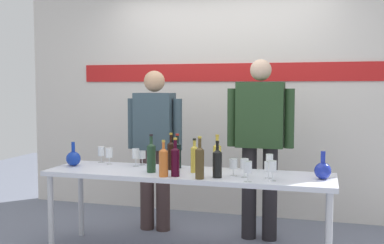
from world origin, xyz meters
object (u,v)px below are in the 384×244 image
Objects in this scene: wine_glass_left_1 at (142,155)px; decanter_blue_right at (323,170)px; wine_bottle_2 at (217,162)px; wine_glass_right_1 at (269,166)px; wine_glass_right_3 at (233,164)px; wine_bottle_3 at (217,155)px; wine_bottle_8 at (200,161)px; wine_glass_left_3 at (136,154)px; wine_glass_right_0 at (248,167)px; presenter_right at (260,137)px; wine_glass_left_0 at (109,153)px; wine_glass_right_4 at (244,164)px; wine_bottle_4 at (171,154)px; presenter_left at (155,140)px; display_table at (187,179)px; wine_bottle_0 at (164,161)px; wine_bottle_1 at (175,160)px; wine_bottle_6 at (151,156)px; wine_glass_left_2 at (101,152)px; wine_bottle_5 at (194,158)px; wine_bottle_7 at (177,154)px; decanter_blue_left at (73,158)px; wine_glass_right_2 at (272,167)px; wine_glass_right_5 at (270,160)px.

decanter_blue_right is at bearing -7.48° from wine_glass_left_1.
wine_bottle_2 is 2.18× the size of wine_glass_right_1.
wine_bottle_2 is 0.15m from wine_glass_right_3.
wine_bottle_8 is at bearing -93.80° from wine_bottle_3.
wine_glass_right_0 is (1.08, -0.40, -0.00)m from wine_glass_left_3.
presenter_right is 12.65× the size of wine_glass_right_1.
wine_glass_left_0 is 1.15× the size of wine_glass_right_1.
wine_glass_right_4 is at bearing -91.87° from presenter_right.
wine_bottle_8 is (0.34, -0.32, 0.01)m from wine_bottle_4.
display_table is at bearing -50.12° from presenter_left.
wine_bottle_0 is 0.83m from wine_glass_right_1.
wine_glass_right_0 is 1.18× the size of wine_glass_right_1.
wine_bottle_0 is 1.81× the size of wine_glass_left_3.
wine_bottle_8 is (0.21, -0.04, 0.01)m from wine_bottle_1.
wine_bottle_6 reaches higher than wine_glass_left_2.
wine_bottle_7 is (-0.20, 0.17, 0.00)m from wine_bottle_5.
display_table is 1.43× the size of presenter_right.
wine_bottle_5 reaches higher than decanter_blue_left.
wine_glass_left_3 is at bearing -15.52° from wine_glass_left_2.
presenter_right is (0.53, 0.63, 0.31)m from display_table.
presenter_right is (1.06, 0.00, 0.07)m from presenter_left.
display_table is 11.04× the size of decanter_blue_right.
wine_glass_left_2 is (-0.78, 0.08, -0.02)m from wine_bottle_7.
wine_bottle_3 is 0.66m from wine_glass_right_2.
wine_bottle_4 is at bearing 155.06° from wine_glass_right_0.
presenter_right is at bearing 14.67° from wine_glass_left_2.
wine_bottle_3 is 0.74m from wine_glass_left_3.
decanter_blue_left is 1.78m from wine_glass_right_1.
wine_glass_right_2 is 0.35m from wine_glass_right_3.
decanter_blue_left is at bearing 168.55° from wine_bottle_1.
wine_bottle_8 reaches higher than wine_glass_right_2.
wine_bottle_4 is 2.10× the size of wine_glass_left_2.
wine_glass_left_0 is at bearing -121.47° from presenter_left.
presenter_right is at bearing 55.71° from wine_bottle_1.
wine_bottle_4 is at bearing 165.20° from wine_glass_right_4.
wine_glass_right_1 is 0.19m from wine_glass_right_4.
wine_bottle_2 is 1.15m from wine_glass_left_0.
wine_bottle_8 is at bearing 177.89° from wine_glass_right_0.
wine_bottle_7 is (-0.44, 0.33, 0.01)m from wine_bottle_2.
display_table is at bearing 16.83° from wine_bottle_6.
wine_glass_right_2 reaches higher than wine_glass_left_2.
wine_glass_left_2 is at bearing -165.33° from presenter_right.
wine_glass_right_4 is (0.79, -0.01, -0.03)m from wine_bottle_6.
wine_glass_right_5 is at bearing 1.92° from wine_glass_left_0.
wine_bottle_5 is 0.36m from wine_bottle_6.
wine_bottle_3 is at bearing 21.67° from wine_bottle_4.
wine_glass_right_2 is (0.87, -0.35, -0.01)m from wine_bottle_7.
wine_bottle_5 is at bearing 164.70° from wine_glass_right_2.
wine_bottle_4 reaches higher than wine_bottle_1.
wine_bottle_0 is 0.30m from wine_bottle_8.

